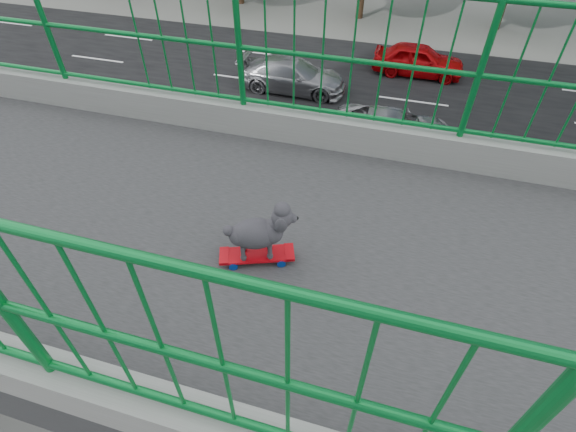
% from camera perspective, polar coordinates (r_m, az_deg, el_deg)
% --- Properties ---
extents(road, '(18.00, 90.00, 0.02)m').
position_cam_1_polar(road, '(17.75, 15.59, 9.99)').
color(road, black).
rests_on(road, ground).
extents(footbridge, '(3.00, 24.00, 7.00)m').
position_cam_1_polar(footbridge, '(4.67, 14.80, -21.85)').
color(footbridge, '#2D2D2F').
rests_on(footbridge, ground).
extents(railing, '(3.00, 24.00, 1.42)m').
position_cam_1_polar(railing, '(3.04, 21.46, -5.43)').
color(railing, gray).
rests_on(railing, footbridge).
extents(skateboard, '(0.33, 0.55, 0.07)m').
position_cam_1_polar(skateboard, '(3.08, -4.14, -5.22)').
color(skateboard, red).
rests_on(skateboard, footbridge).
extents(poodle, '(0.31, 0.48, 0.42)m').
position_cam_1_polar(poodle, '(2.90, -3.85, -2.02)').
color(poodle, '#2E2B30').
rests_on(poodle, skateboard).
extents(car_1, '(1.39, 4.00, 1.32)m').
position_cam_1_polar(car_1, '(14.71, -1.67, 7.19)').
color(car_1, black).
rests_on(car_1, ground).
extents(car_2, '(2.16, 4.68, 1.30)m').
position_cam_1_polar(car_2, '(16.90, 13.96, 11.10)').
color(car_2, gray).
rests_on(car_2, ground).
extents(car_3, '(1.96, 4.83, 1.40)m').
position_cam_1_polar(car_3, '(20.28, 0.61, 18.19)').
color(car_3, gray).
rests_on(car_3, ground).
extents(car_4, '(1.70, 4.23, 1.44)m').
position_cam_1_polar(car_4, '(22.60, 16.94, 19.24)').
color(car_4, '#B7070B').
rests_on(car_4, ground).
extents(car_5, '(1.55, 4.44, 1.46)m').
position_cam_1_polar(car_5, '(13.61, -18.25, 1.53)').
color(car_5, silver).
rests_on(car_5, ground).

